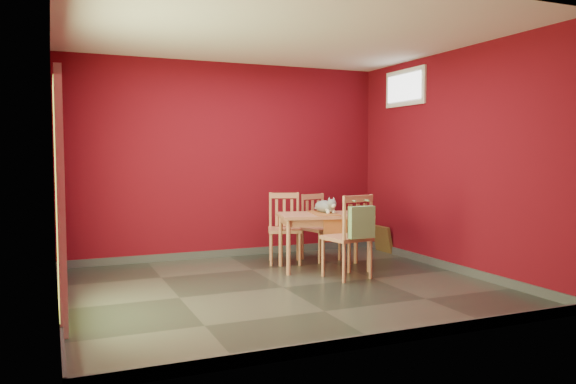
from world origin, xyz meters
name	(u,v)px	position (x,y,z in m)	size (l,w,h in m)	color
ground	(283,287)	(0.00, 0.00, 0.00)	(4.50, 4.50, 0.00)	#2D342D
room_shell	(283,283)	(0.00, 0.00, 0.05)	(4.50, 4.50, 4.50)	#610A15
doorway	(58,191)	(-2.23, -0.40, 1.12)	(0.06, 1.01, 2.13)	#B7D838
window	(405,88)	(2.23, 1.00, 2.35)	(0.05, 0.90, 0.50)	white
outlet_plate	(330,229)	(1.60, 1.99, 0.30)	(0.08, 0.01, 0.12)	silver
dining_table	(324,221)	(0.84, 0.70, 0.61)	(1.23, 0.87, 0.70)	#BD7658
table_runner	(328,218)	(0.84, 0.60, 0.65)	(0.41, 0.66, 0.31)	#9B5327
chair_far_left	(285,227)	(0.55, 1.28, 0.47)	(0.55, 0.55, 0.92)	#BD7658
chair_far_right	(319,226)	(1.07, 1.30, 0.46)	(0.51, 0.51, 0.89)	#BD7658
chair_near	(349,236)	(0.87, 0.11, 0.50)	(0.53, 0.53, 0.98)	#BD7658
tote_bag	(361,222)	(0.90, -0.12, 0.68)	(0.30, 0.18, 0.43)	#73A06A
cat	(325,204)	(0.90, 0.80, 0.81)	(0.23, 0.43, 0.22)	slate
picture_frame	(383,239)	(2.19, 1.46, 0.19)	(0.14, 0.39, 0.39)	brown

